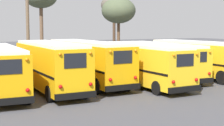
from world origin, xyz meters
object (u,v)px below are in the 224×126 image
at_px(school_bus_3, 139,63).
at_px(school_bus_4, 160,59).
at_px(bare_tree_0, 119,11).
at_px(school_bus_2, 88,61).
at_px(school_bus_5, 198,57).
at_px(school_bus_1, 50,65).
at_px(utility_pole, 28,24).
at_px(bare_tree_2, 114,6).

height_order(school_bus_3, school_bus_4, school_bus_3).
relative_size(school_bus_4, bare_tree_0, 1.38).
height_order(school_bus_2, school_bus_5, school_bus_2).
height_order(school_bus_4, bare_tree_0, bare_tree_0).
xyz_separation_m(school_bus_1, school_bus_5, (13.35, 0.36, -0.08)).
distance_m(school_bus_2, school_bus_5, 10.05).
height_order(school_bus_1, school_bus_4, school_bus_1).
bearing_deg(school_bus_3, school_bus_1, 173.31).
bearing_deg(school_bus_5, school_bus_2, 174.90).
distance_m(school_bus_4, school_bus_5, 3.47).
height_order(school_bus_1, school_bus_3, school_bus_1).
height_order(utility_pole, bare_tree_2, utility_pole).
height_order(school_bus_3, school_bus_5, school_bus_5).
bearing_deg(school_bus_5, school_bus_3, -170.32).
bearing_deg(school_bus_2, school_bus_5, -5.10).
relative_size(school_bus_5, bare_tree_0, 1.38).
bearing_deg(school_bus_1, school_bus_3, -6.69).
bearing_deg(bare_tree_0, school_bus_5, -87.33).
distance_m(bare_tree_0, bare_tree_2, 7.01).
bearing_deg(bare_tree_2, utility_pole, -151.62).
bearing_deg(school_bus_1, bare_tree_2, 52.33).
distance_m(school_bus_1, bare_tree_0, 19.20).
bearing_deg(school_bus_1, school_bus_2, 20.53).
relative_size(school_bus_2, school_bus_5, 0.98).
height_order(school_bus_4, bare_tree_2, bare_tree_2).
bearing_deg(school_bus_3, school_bus_5, 9.68).
xyz_separation_m(school_bus_1, school_bus_3, (6.68, -0.78, -0.12)).
xyz_separation_m(school_bus_3, bare_tree_2, (8.79, 20.82, 5.56)).
bearing_deg(school_bus_5, bare_tree_2, 83.85).
height_order(school_bus_5, utility_pole, utility_pole).
relative_size(school_bus_3, bare_tree_0, 1.36).
relative_size(school_bus_1, school_bus_5, 0.91).
distance_m(school_bus_3, bare_tree_0, 16.31).
xyz_separation_m(school_bus_2, utility_pole, (-1.74, 11.29, 2.83)).
height_order(school_bus_1, school_bus_5, school_bus_1).
relative_size(school_bus_1, bare_tree_2, 1.13).
bearing_deg(school_bus_3, utility_pole, 110.86).
xyz_separation_m(school_bus_4, school_bus_5, (3.34, -0.94, 0.09)).
distance_m(school_bus_1, school_bus_5, 13.36).
distance_m(school_bus_5, bare_tree_0, 14.07).
bearing_deg(bare_tree_0, utility_pole, -174.24).
height_order(school_bus_2, school_bus_3, school_bus_2).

